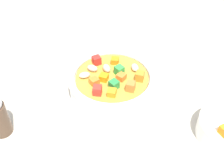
{
  "coord_description": "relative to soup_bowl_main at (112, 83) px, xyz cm",
  "views": [
    {
      "loc": [
        -32.68,
        20.04,
        37.82
      ],
      "look_at": [
        0.0,
        0.0,
        2.1
      ],
      "focal_mm": 45.77,
      "sensor_mm": 36.0,
      "label": 1
    }
  ],
  "objects": [
    {
      "name": "ground_plane",
      "position": [
        0.01,
        -0.01,
        -3.49
      ],
      "size": [
        140.0,
        140.0,
        2.0
      ],
      "primitive_type": "cube",
      "color": "#BAB2A0"
    },
    {
      "name": "soup_bowl_main",
      "position": [
        0.0,
        0.0,
        0.0
      ],
      "size": [
        15.95,
        15.95,
        5.6
      ],
      "color": "white",
      "rests_on": "ground_plane"
    },
    {
      "name": "spoon",
      "position": [
        -1.4,
        -13.98,
        -2.08
      ],
      "size": [
        21.78,
        4.31,
        0.83
      ],
      "rotation": [
        0.0,
        0.0,
        6.41
      ],
      "color": "silver",
      "rests_on": "ground_plane"
    }
  ]
}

